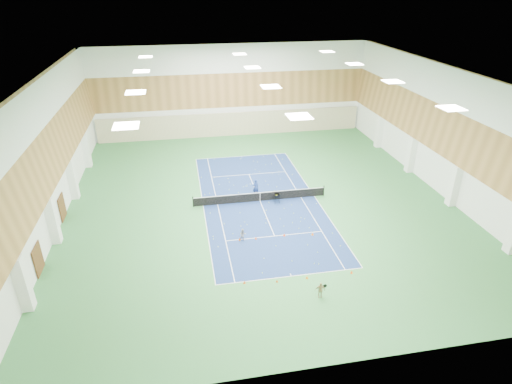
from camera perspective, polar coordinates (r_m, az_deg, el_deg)
ground at (r=41.35m, az=0.54°, el=-1.22°), size 40.00×40.00×0.00m
room_shell at (r=38.92m, az=0.58°, el=6.62°), size 36.00×40.00×12.00m
wood_cladding at (r=38.29m, az=0.59°, el=9.44°), size 36.00×40.00×8.00m
ceiling_light_grid at (r=37.32m, az=0.62°, el=15.20°), size 21.40×25.40×0.06m
court_surface at (r=41.35m, az=0.54°, el=-1.21°), size 10.97×23.77×0.01m
tennis_balls_scatter at (r=41.33m, az=0.54°, el=-1.16°), size 10.57×22.77×0.07m
tennis_net at (r=41.10m, az=0.54°, el=-0.54°), size 12.80×0.10×1.10m
back_curtain at (r=58.82m, az=-3.17°, el=9.03°), size 35.40×0.16×3.20m
door_left_a at (r=35.02m, az=-27.05°, el=-7.99°), size 0.08×1.80×2.20m
door_left_b at (r=41.68m, az=-24.43°, el=-1.86°), size 0.08×1.80×2.20m
coach at (r=42.03m, az=-0.06°, el=0.61°), size 0.74×0.59×1.76m
child_court at (r=35.04m, az=-1.74°, el=-5.74°), size 0.62×0.54×1.11m
child_apron at (r=29.69m, az=8.56°, el=-12.78°), size 0.72×0.38×1.17m
ball_cart at (r=40.91m, az=2.80°, el=-0.84°), size 0.54×0.54×0.94m
cone_svc_a at (r=35.33m, az=-2.20°, el=-6.27°), size 0.23×0.23×0.25m
cone_svc_b at (r=35.45m, az=-0.02°, el=-6.16°), size 0.20×0.20×0.21m
cone_svc_c at (r=35.94m, az=3.79°, el=-5.70°), size 0.22×0.22×0.24m
cone_svc_d at (r=36.29m, az=7.54°, el=-5.54°), size 0.23×0.23×0.25m
cone_base_a at (r=30.81m, az=-1.56°, el=-11.91°), size 0.20×0.20×0.22m
cone_base_b at (r=30.95m, az=2.81°, el=-11.74°), size 0.18×0.18×0.20m
cone_base_c at (r=31.44m, az=6.82°, el=-11.21°), size 0.20×0.20×0.22m
cone_base_d at (r=32.47m, az=12.64°, el=-10.36°), size 0.20×0.20×0.22m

